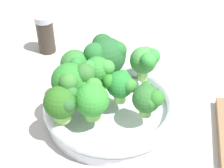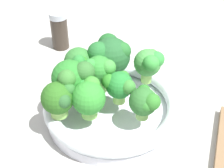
# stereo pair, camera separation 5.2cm
# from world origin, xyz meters

# --- Properties ---
(ground_plane) EXTENTS (1.30, 1.30, 0.03)m
(ground_plane) POSITION_xyz_m (0.00, 0.00, -0.01)
(ground_plane) COLOR #AAACA6
(bowl) EXTENTS (0.23, 0.23, 0.04)m
(bowl) POSITION_xyz_m (0.01, -0.03, 0.02)
(bowl) COLOR white
(bowl) RESTS_ON ground_plane
(broccoli_floret_0) EXTENTS (0.05, 0.05, 0.06)m
(broccoli_floret_0) POSITION_xyz_m (0.03, 0.01, 0.08)
(broccoli_floret_0) COLOR #7AC04E
(broccoli_floret_0) RESTS_ON bowl
(broccoli_floret_1) EXTENTS (0.05, 0.05, 0.05)m
(broccoli_floret_1) POSITION_xyz_m (-0.06, -0.01, 0.07)
(broccoli_floret_1) COLOR #8BC45E
(broccoli_floret_1) RESTS_ON bowl
(broccoli_floret_2) EXTENTS (0.05, 0.05, 0.07)m
(broccoli_floret_2) POSITION_xyz_m (0.08, -0.05, 0.08)
(broccoli_floret_2) COLOR #86C661
(broccoli_floret_2) RESTS_ON bowl
(broccoli_floret_3) EXTENTS (0.06, 0.04, 0.06)m
(broccoli_floret_3) POSITION_xyz_m (-0.01, -0.03, 0.08)
(broccoli_floret_3) COLOR #95CD5D
(broccoli_floret_3) RESTS_ON bowl
(broccoli_floret_4) EXTENTS (0.05, 0.05, 0.06)m
(broccoli_floret_4) POSITION_xyz_m (0.07, 0.03, 0.07)
(broccoli_floret_4) COLOR #8AC259
(broccoli_floret_4) RESTS_ON bowl
(broccoli_floret_5) EXTENTS (0.05, 0.05, 0.06)m
(broccoli_floret_5) POSITION_xyz_m (-0.03, -0.10, 0.08)
(broccoli_floret_5) COLOR #93D162
(broccoli_floret_5) RESTS_ON bowl
(broccoli_floret_6) EXTENTS (0.05, 0.05, 0.07)m
(broccoli_floret_6) POSITION_xyz_m (0.03, -0.04, 0.08)
(broccoli_floret_6) COLOR #8ACC5C
(broccoli_floret_6) RESTS_ON bowl
(broccoli_floret_7) EXTENTS (0.07, 0.07, 0.08)m
(broccoli_floret_7) POSITION_xyz_m (0.03, -0.09, 0.09)
(broccoli_floret_7) COLOR #95D868
(broccoli_floret_7) RESTS_ON bowl
(broccoli_floret_8) EXTENTS (0.07, 0.06, 0.07)m
(broccoli_floret_8) POSITION_xyz_m (0.06, -0.01, 0.09)
(broccoli_floret_8) COLOR #80B551
(broccoli_floret_8) RESTS_ON bowl
(pepper_shaker) EXTENTS (0.04, 0.04, 0.09)m
(pepper_shaker) POSITION_xyz_m (0.20, -0.20, 0.04)
(pepper_shaker) COLOR #352B23
(pepper_shaker) RESTS_ON ground_plane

